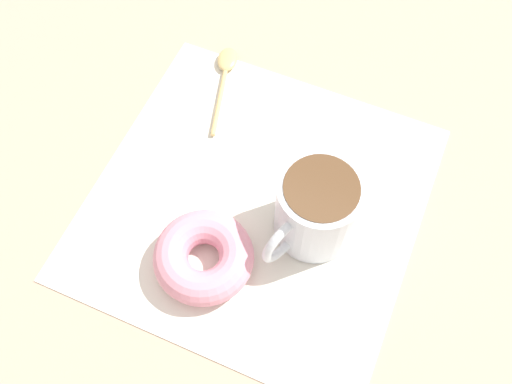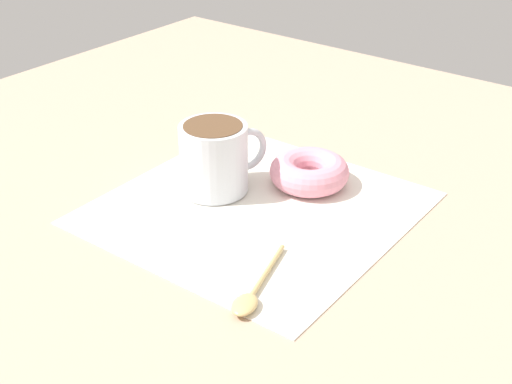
{
  "view_description": "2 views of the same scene",
  "coord_description": "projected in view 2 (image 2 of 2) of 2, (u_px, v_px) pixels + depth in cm",
  "views": [
    {
      "loc": [
        -8.49,
        26.19,
        55.04
      ],
      "look_at": [
        2.61,
        1.13,
        2.3
      ],
      "focal_mm": 40.0,
      "sensor_mm": 36.0,
      "label": 1
    },
    {
      "loc": [
        47.49,
        -57.34,
        43.57
      ],
      "look_at": [
        2.61,
        1.13,
        2.3
      ],
      "focal_mm": 50.0,
      "sensor_mm": 36.0,
      "label": 2
    }
  ],
  "objects": [
    {
      "name": "spoon",
      "position": [
        251.0,
        295.0,
        0.7
      ],
      "size": [
        5.03,
        12.69,
        0.9
      ],
      "color": "#D8B772",
      "rests_on": "napkin"
    },
    {
      "name": "donut",
      "position": [
        309.0,
        172.0,
        0.9
      ],
      "size": [
        10.05,
        10.05,
        3.49
      ],
      "primitive_type": "torus",
      "color": "pink",
      "rests_on": "napkin"
    },
    {
      "name": "ground_plane",
      "position": [
        233.0,
        213.0,
        0.87
      ],
      "size": [
        120.0,
        120.0,
        2.0
      ],
      "primitive_type": "cube",
      "color": "tan"
    },
    {
      "name": "napkin",
      "position": [
        256.0,
        208.0,
        0.86
      ],
      "size": [
        34.49,
        34.49,
        0.3
      ],
      "primitive_type": "cube",
      "rotation": [
        0.0,
        0.0,
        0.01
      ],
      "color": "white",
      "rests_on": "ground_plane"
    },
    {
      "name": "coffee_cup",
      "position": [
        215.0,
        156.0,
        0.87
      ],
      "size": [
        8.39,
        11.37,
        8.71
      ],
      "color": "silver",
      "rests_on": "napkin"
    }
  ]
}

